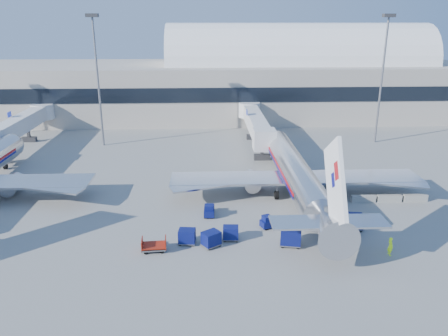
{
  "coord_description": "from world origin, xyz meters",
  "views": [
    {
      "loc": [
        -1.47,
        -47.3,
        21.46
      ],
      "look_at": [
        0.84,
        6.0,
        3.41
      ],
      "focal_mm": 35.0,
      "sensor_mm": 36.0,
      "label": 1
    }
  ],
  "objects_px": {
    "tug_lead": "(270,222)",
    "ramp_worker": "(390,246)",
    "airliner_main": "(296,174)",
    "barrier_near": "(363,199)",
    "jetbridge_near": "(255,122)",
    "jetbridge_mid": "(22,124)",
    "mast_east": "(384,61)",
    "cart_train_b": "(211,239)",
    "cart_train_c": "(187,236)",
    "mast_west": "(96,62)",
    "cart_solo_near": "(291,237)",
    "barrier_mid": "(389,198)",
    "tug_right": "(336,214)",
    "tug_left": "(209,210)",
    "cart_train_a": "(231,233)",
    "barrier_far": "(415,198)",
    "cart_open_red": "(154,246)",
    "cart_solo_far": "(354,221)"
  },
  "relations": [
    {
      "from": "tug_lead",
      "to": "cart_train_a",
      "type": "relative_size",
      "value": 1.43
    },
    {
      "from": "barrier_mid",
      "to": "barrier_far",
      "type": "distance_m",
      "value": 3.3
    },
    {
      "from": "jetbridge_mid",
      "to": "cart_solo_far",
      "type": "height_order",
      "value": "jetbridge_mid"
    },
    {
      "from": "mast_west",
      "to": "cart_solo_near",
      "type": "height_order",
      "value": "mast_west"
    },
    {
      "from": "tug_lead",
      "to": "ramp_worker",
      "type": "xyz_separation_m",
      "value": [
        10.71,
        -6.37,
        0.27
      ]
    },
    {
      "from": "barrier_mid",
      "to": "cart_train_a",
      "type": "relative_size",
      "value": 1.73
    },
    {
      "from": "barrier_mid",
      "to": "ramp_worker",
      "type": "bearing_deg",
      "value": -112.12
    },
    {
      "from": "jetbridge_near",
      "to": "cart_open_red",
      "type": "xyz_separation_m",
      "value": [
        -14.25,
        -39.8,
        -3.47
      ]
    },
    {
      "from": "tug_right",
      "to": "ramp_worker",
      "type": "xyz_separation_m",
      "value": [
        3.0,
        -7.88,
        0.17
      ]
    },
    {
      "from": "airliner_main",
      "to": "tug_left",
      "type": "bearing_deg",
      "value": -153.42
    },
    {
      "from": "cart_train_a",
      "to": "cart_train_c",
      "type": "distance_m",
      "value": 4.5
    },
    {
      "from": "barrier_mid",
      "to": "cart_train_a",
      "type": "xyz_separation_m",
      "value": [
        -20.34,
        -9.06,
        0.33
      ]
    },
    {
      "from": "tug_lead",
      "to": "tug_right",
      "type": "height_order",
      "value": "tug_right"
    },
    {
      "from": "jetbridge_mid",
      "to": "tug_left",
      "type": "distance_m",
      "value": 46.16
    },
    {
      "from": "tug_lead",
      "to": "mast_east",
      "type": "bearing_deg",
      "value": 33.17
    },
    {
      "from": "barrier_mid",
      "to": "cart_solo_far",
      "type": "bearing_deg",
      "value": -133.76
    },
    {
      "from": "airliner_main",
      "to": "cart_train_b",
      "type": "height_order",
      "value": "airliner_main"
    },
    {
      "from": "cart_train_b",
      "to": "cart_train_c",
      "type": "height_order",
      "value": "cart_train_b"
    },
    {
      "from": "cart_train_a",
      "to": "jetbridge_near",
      "type": "bearing_deg",
      "value": 83.55
    },
    {
      "from": "mast_east",
      "to": "barrier_near",
      "type": "distance_m",
      "value": 33.67
    },
    {
      "from": "tug_lead",
      "to": "tug_left",
      "type": "distance_m",
      "value": 7.38
    },
    {
      "from": "jetbridge_mid",
      "to": "barrier_far",
      "type": "relative_size",
      "value": 9.17
    },
    {
      "from": "barrier_mid",
      "to": "ramp_worker",
      "type": "height_order",
      "value": "ramp_worker"
    },
    {
      "from": "cart_train_b",
      "to": "cart_open_red",
      "type": "xyz_separation_m",
      "value": [
        -5.58,
        -0.67,
        -0.38
      ]
    },
    {
      "from": "jetbridge_mid",
      "to": "tug_left",
      "type": "bearing_deg",
      "value": -43.86
    },
    {
      "from": "cart_train_b",
      "to": "cart_train_a",
      "type": "bearing_deg",
      "value": -3.37
    },
    {
      "from": "cart_open_red",
      "to": "barrier_mid",
      "type": "bearing_deg",
      "value": 17.55
    },
    {
      "from": "tug_lead",
      "to": "cart_solo_near",
      "type": "bearing_deg",
      "value": -91.25
    },
    {
      "from": "barrier_near",
      "to": "tug_lead",
      "type": "height_order",
      "value": "tug_lead"
    },
    {
      "from": "jetbridge_mid",
      "to": "barrier_mid",
      "type": "bearing_deg",
      "value": -27.35
    },
    {
      "from": "barrier_far",
      "to": "cart_train_a",
      "type": "bearing_deg",
      "value": -159.03
    },
    {
      "from": "barrier_near",
      "to": "barrier_mid",
      "type": "distance_m",
      "value": 3.3
    },
    {
      "from": "airliner_main",
      "to": "tug_left",
      "type": "height_order",
      "value": "airliner_main"
    },
    {
      "from": "ramp_worker",
      "to": "barrier_mid",
      "type": "bearing_deg",
      "value": -29.91
    },
    {
      "from": "jetbridge_near",
      "to": "jetbridge_mid",
      "type": "relative_size",
      "value": 1.0
    },
    {
      "from": "airliner_main",
      "to": "mast_east",
      "type": "relative_size",
      "value": 1.65
    },
    {
      "from": "mast_west",
      "to": "cart_solo_far",
      "type": "relative_size",
      "value": 10.47
    },
    {
      "from": "tug_right",
      "to": "cart_solo_far",
      "type": "xyz_separation_m",
      "value": [
        1.26,
        -2.34,
        0.17
      ]
    },
    {
      "from": "airliner_main",
      "to": "barrier_near",
      "type": "distance_m",
      "value": 8.74
    },
    {
      "from": "jetbridge_near",
      "to": "ramp_worker",
      "type": "xyz_separation_m",
      "value": [
        8.51,
        -41.58,
        -3.0
      ]
    },
    {
      "from": "cart_solo_near",
      "to": "cart_open_red",
      "type": "relative_size",
      "value": 0.95
    },
    {
      "from": "tug_left",
      "to": "cart_open_red",
      "type": "bearing_deg",
      "value": 147.58
    },
    {
      "from": "tug_right",
      "to": "cart_train_b",
      "type": "bearing_deg",
      "value": -141.95
    },
    {
      "from": "jetbridge_near",
      "to": "cart_train_c",
      "type": "relative_size",
      "value": 14.58
    },
    {
      "from": "mast_east",
      "to": "tug_lead",
      "type": "height_order",
      "value": "mast_east"
    },
    {
      "from": "tug_lead",
      "to": "ramp_worker",
      "type": "bearing_deg",
      "value": -52.0
    },
    {
      "from": "jetbridge_near",
      "to": "mast_west",
      "type": "xyz_separation_m",
      "value": [
        -27.6,
        -0.81,
        10.86
      ]
    },
    {
      "from": "ramp_worker",
      "to": "cart_train_a",
      "type": "bearing_deg",
      "value": 68.43
    },
    {
      "from": "mast_west",
      "to": "ramp_worker",
      "type": "xyz_separation_m",
      "value": [
        36.11,
        -40.77,
        -13.87
      ]
    },
    {
      "from": "tug_lead",
      "to": "barrier_near",
      "type": "bearing_deg",
      "value": 5.68
    }
  ]
}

